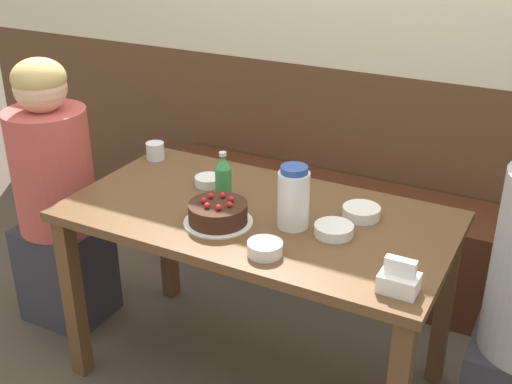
% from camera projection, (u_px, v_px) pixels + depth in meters
% --- Properties ---
extents(ground_plane, '(12.00, 12.00, 0.00)m').
position_uv_depth(ground_plane, '(257.00, 374.00, 2.56)').
color(ground_plane, '#4C4238').
extents(back_wall, '(4.80, 0.04, 2.50)m').
position_uv_depth(back_wall, '(367.00, 14.00, 2.87)').
color(back_wall, brown).
rests_on(back_wall, ground_plane).
extents(bench_seat, '(1.88, 0.38, 0.47)m').
position_uv_depth(bench_seat, '(337.00, 233.00, 3.12)').
color(bench_seat, '#472314').
rests_on(bench_seat, ground_plane).
extents(dining_table, '(1.35, 0.72, 0.73)m').
position_uv_depth(dining_table, '(257.00, 237.00, 2.29)').
color(dining_table, brown).
rests_on(dining_table, ground_plane).
extents(birthday_cake, '(0.24, 0.24, 0.09)m').
position_uv_depth(birthday_cake, '(218.00, 213.00, 2.16)').
color(birthday_cake, white).
rests_on(birthday_cake, dining_table).
extents(water_pitcher, '(0.11, 0.11, 0.22)m').
position_uv_depth(water_pitcher, '(294.00, 198.00, 2.11)').
color(water_pitcher, white).
rests_on(water_pitcher, dining_table).
extents(soju_bottle, '(0.06, 0.06, 0.18)m').
position_uv_depth(soju_bottle, '(223.00, 177.00, 2.32)').
color(soju_bottle, '#388E4C').
rests_on(soju_bottle, dining_table).
extents(napkin_holder, '(0.11, 0.08, 0.11)m').
position_uv_depth(napkin_holder, '(399.00, 280.00, 1.79)').
color(napkin_holder, white).
rests_on(napkin_holder, dining_table).
extents(bowl_soup_white, '(0.10, 0.10, 0.03)m').
position_uv_depth(bowl_soup_white, '(208.00, 181.00, 2.45)').
color(bowl_soup_white, white).
rests_on(bowl_soup_white, dining_table).
extents(bowl_rice_small, '(0.13, 0.13, 0.04)m').
position_uv_depth(bowl_rice_small, '(361.00, 212.00, 2.21)').
color(bowl_rice_small, white).
rests_on(bowl_rice_small, dining_table).
extents(bowl_side_dish, '(0.13, 0.13, 0.03)m').
position_uv_depth(bowl_side_dish, '(334.00, 230.00, 2.10)').
color(bowl_side_dish, white).
rests_on(bowl_side_dish, dining_table).
extents(bowl_sauce_shallow, '(0.11, 0.11, 0.04)m').
position_uv_depth(bowl_sauce_shallow, '(265.00, 248.00, 1.98)').
color(bowl_sauce_shallow, white).
rests_on(bowl_sauce_shallow, dining_table).
extents(glass_water_tall, '(0.08, 0.08, 0.07)m').
position_uv_depth(glass_water_tall, '(155.00, 151.00, 2.68)').
color(glass_water_tall, silver).
rests_on(glass_water_tall, dining_table).
extents(person_pale_blue_shirt, '(0.34, 0.33, 1.17)m').
position_uv_depth(person_pale_blue_shirt, '(57.00, 201.00, 2.69)').
color(person_pale_blue_shirt, '#33333D').
rests_on(person_pale_blue_shirt, ground_plane).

